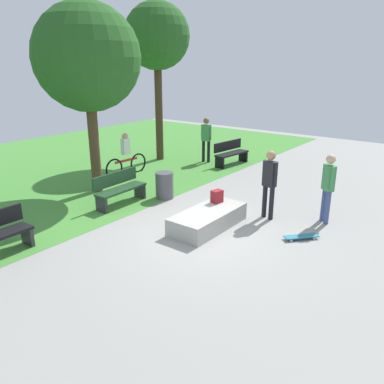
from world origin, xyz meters
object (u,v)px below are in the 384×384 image
at_px(skateboard_by_ledge, 301,236).
at_px(tree_slender_maple, 87,58).
at_px(cyclist_on_bicycle, 126,157).
at_px(concrete_ledge, 208,219).
at_px(backpack_on_ledge, 217,196).
at_px(skater_performing_trick, 328,183).
at_px(park_bench_near_path, 231,152).
at_px(skater_watching, 269,179).
at_px(pedestrian_with_backpack, 206,136).
at_px(park_bench_by_oak, 119,188).
at_px(tree_broad_elm, 157,38).
at_px(trash_bin, 165,185).

relative_size(skateboard_by_ledge, tree_slender_maple, 0.14).
relative_size(tree_slender_maple, cyclist_on_bicycle, 2.99).
relative_size(concrete_ledge, skateboard_by_ledge, 2.84).
relative_size(concrete_ledge, backpack_on_ledge, 6.54).
bearing_deg(skater_performing_trick, concrete_ledge, 133.74).
bearing_deg(park_bench_near_path, skateboard_by_ledge, -134.28).
distance_m(skater_performing_trick, skateboard_by_ledge, 1.61).
bearing_deg(park_bench_near_path, concrete_ledge, -152.90).
height_order(skater_watching, tree_slender_maple, tree_slender_maple).
xyz_separation_m(skater_performing_trick, skater_watching, (-0.62, 1.26, 0.02)).
height_order(concrete_ledge, park_bench_near_path, park_bench_near_path).
relative_size(skateboard_by_ledge, pedestrian_with_backpack, 0.42).
height_order(backpack_on_ledge, pedestrian_with_backpack, pedestrian_with_backpack).
height_order(skateboard_by_ledge, park_bench_by_oak, park_bench_by_oak).
bearing_deg(concrete_ledge, skateboard_by_ledge, -70.32).
xyz_separation_m(skateboard_by_ledge, pedestrian_with_backpack, (4.55, 5.89, 1.00)).
height_order(concrete_ledge, pedestrian_with_backpack, pedestrian_with_backpack).
bearing_deg(backpack_on_ledge, tree_slender_maple, -72.62).
bearing_deg(backpack_on_ledge, skater_watching, 139.34).
distance_m(tree_broad_elm, cyclist_on_bicycle, 4.80).
xyz_separation_m(concrete_ledge, tree_slender_maple, (0.21, 4.35, 3.70)).
height_order(skater_watching, trash_bin, skater_watching).
xyz_separation_m(concrete_ledge, tree_broad_elm, (4.51, 5.60, 4.48)).
distance_m(concrete_ledge, tree_broad_elm, 8.47).
height_order(backpack_on_ledge, skater_performing_trick, skater_performing_trick).
xyz_separation_m(concrete_ledge, pedestrian_with_backpack, (5.29, 3.82, 0.85)).
bearing_deg(trash_bin, cyclist_on_bicycle, 68.89).
bearing_deg(skater_performing_trick, pedestrian_with_backpack, 61.34).
bearing_deg(skater_watching, trash_bin, 97.95).
bearing_deg(skateboard_by_ledge, cyclist_on_bicycle, 79.67).
bearing_deg(cyclist_on_bicycle, concrete_ledge, -112.18).
bearing_deg(skater_performing_trick, skater_watching, 116.41).
xyz_separation_m(skateboard_by_ledge, park_bench_near_path, (4.77, 4.89, 0.42)).
bearing_deg(park_bench_by_oak, backpack_on_ledge, -73.69).
bearing_deg(skateboard_by_ledge, skater_watching, 60.76).
distance_m(backpack_on_ledge, trash_bin, 2.13).
xyz_separation_m(skater_watching, tree_slender_maple, (-1.20, 5.22, 2.88)).
distance_m(backpack_on_ledge, park_bench_by_oak, 2.86).
relative_size(park_bench_by_oak, tree_slender_maple, 0.30).
relative_size(park_bench_near_path, tree_slender_maple, 0.30).
xyz_separation_m(backpack_on_ledge, tree_broad_elm, (3.89, 5.44, 4.10)).
bearing_deg(park_bench_by_oak, tree_broad_elm, 29.90).
bearing_deg(pedestrian_with_backpack, skater_watching, -129.56).
bearing_deg(skateboard_by_ledge, tree_broad_elm, 63.85).
height_order(tree_broad_elm, cyclist_on_bicycle, tree_broad_elm).
distance_m(skater_watching, pedestrian_with_backpack, 6.09).
bearing_deg(pedestrian_with_backpack, backpack_on_ledge, -141.93).
height_order(skateboard_by_ledge, pedestrian_with_backpack, pedestrian_with_backpack).
xyz_separation_m(concrete_ledge, trash_bin, (0.98, 2.25, 0.18)).
distance_m(trash_bin, pedestrian_with_backpack, 4.64).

